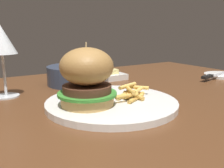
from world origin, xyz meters
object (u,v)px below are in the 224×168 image
Objects in this scene: bread_plate at (222,75)px; soup_bowl at (76,74)px; burger_sandwich at (87,77)px; butter_dish at (113,76)px; table_knife at (216,75)px; main_plate at (112,103)px; wine_glass at (1,42)px.

soup_bowl reaches higher than bread_plate.
butter_dish is (0.23, 0.26, -0.06)m from burger_sandwich.
table_knife is at bearing 8.05° from burger_sandwich.
butter_dish is at bearing -1.43° from soup_bowl.
burger_sandwich is at bearing -131.95° from butter_dish.
burger_sandwich reaches higher than butter_dish.
butter_dish is (0.17, 0.26, 0.00)m from main_plate.
burger_sandwich is 0.26m from wine_glass.
burger_sandwich is 0.74× the size of soup_bowl.
main_plate is 1.67× the size of soup_bowl.
butter_dish is at bearing 155.47° from bread_plate.
soup_bowl reaches higher than butter_dish.
wine_glass is 1.03× the size of soup_bowl.
butter_dish is (-0.37, 0.17, 0.01)m from bread_plate.
main_plate is 2.25× the size of burger_sandwich.
soup_bowl is at bearing 161.34° from bread_plate.
wine_glass is at bearing -173.30° from butter_dish.
burger_sandwich is 1.00× the size of bread_plate.
wine_glass is at bearing 170.13° from bread_plate.
burger_sandwich is at bearing -59.44° from wine_glass.
wine_glass reaches higher than soup_bowl.
main_plate is at bearing -48.32° from wine_glass.
bread_plate is 0.57× the size of table_knife.
wine_glass reaches higher than main_plate.
burger_sandwich reaches higher than main_plate.
bread_plate is (0.54, 0.09, -0.00)m from main_plate.
burger_sandwich is at bearing -178.20° from main_plate.
table_knife is 0.50m from soup_bowl.
soup_bowl is (0.09, 0.26, -0.04)m from burger_sandwich.
bread_plate is at bearing 11.85° from table_knife.
main_plate is 2.26× the size of bread_plate.
wine_glass is at bearing 168.55° from table_knife.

